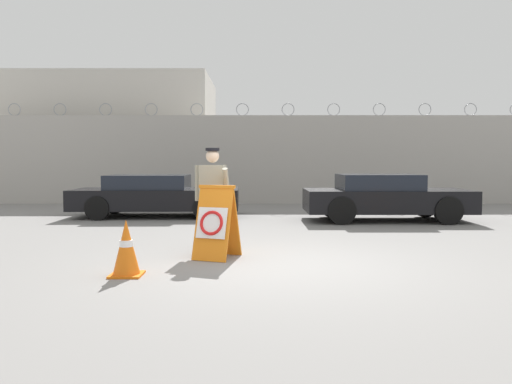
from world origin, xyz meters
TOP-DOWN VIEW (x-y plane):
  - ground_plane at (0.00, 0.00)m, footprint 90.00×90.00m
  - perimeter_wall at (-0.00, 11.15)m, footprint 36.00×0.30m
  - building_block at (-6.90, 15.67)m, footprint 8.99×5.37m
  - barricade_sign at (-0.97, 0.58)m, footprint 0.78×0.85m
  - security_guard at (-1.08, 1.21)m, footprint 0.63×0.46m
  - traffic_cone_mid at (-2.08, -0.66)m, footprint 0.42×0.42m
  - parked_car_front_coupe at (-3.18, 6.69)m, footprint 4.61×2.05m
  - parked_car_rear_sedan at (3.02, 5.71)m, footprint 4.21×1.92m

SIDE VIEW (x-z plane):
  - ground_plane at x=0.00m, z-range 0.00..0.00m
  - traffic_cone_mid at x=-2.08m, z-range 0.00..0.76m
  - barricade_sign at x=-0.97m, z-range 0.00..1.17m
  - parked_car_front_coupe at x=-3.18m, z-range 0.01..1.19m
  - parked_car_rear_sedan at x=3.02m, z-range 0.02..1.23m
  - security_guard at x=-1.08m, z-range 0.11..1.88m
  - perimeter_wall at x=0.00m, z-range -0.22..3.48m
  - building_block at x=-6.90m, z-range 0.00..5.31m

